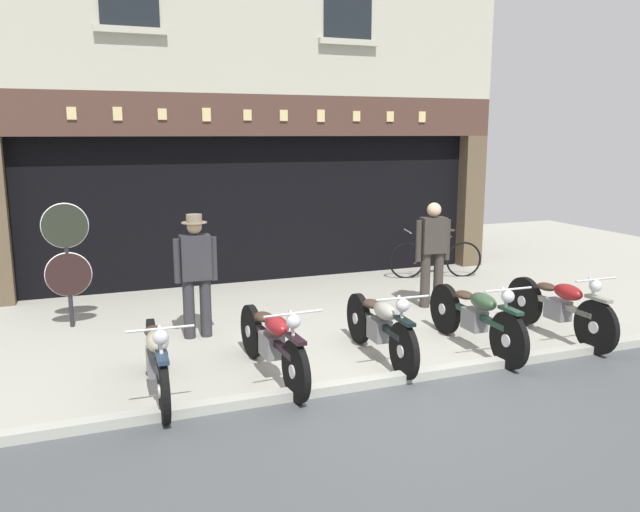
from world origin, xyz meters
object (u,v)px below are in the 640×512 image
object	(u,v)px
motorcycle_center_left	(272,341)
tyre_sign_pole	(67,252)
advert_board_near	(374,185)
leaning_bicycle	(436,258)
motorcycle_right	(559,306)
motorcycle_center	(380,325)
motorcycle_left	(157,357)
shopkeeper_center	(433,250)
motorcycle_center_right	(475,316)
advert_board_far	(423,178)
salesman_left	(196,270)

from	to	relation	value
motorcycle_center_left	tyre_sign_pole	distance (m)	3.53
advert_board_near	leaning_bicycle	bearing A→B (deg)	-50.82
motorcycle_right	advert_board_near	xyz separation A→B (m)	(-0.41, 4.73, 1.23)
leaning_bicycle	motorcycle_center	bearing A→B (deg)	155.38
motorcycle_left	shopkeeper_center	xyz separation A→B (m)	(4.39, 1.98, 0.49)
motorcycle_right	tyre_sign_pole	bearing A→B (deg)	-25.80
leaning_bicycle	motorcycle_center_right	bearing A→B (deg)	170.13
motorcycle_center_right	tyre_sign_pole	xyz separation A→B (m)	(-4.67, 2.82, 0.63)
advert_board_near	motorcycle_center	bearing A→B (deg)	-114.71
advert_board_near	motorcycle_center_right	bearing A→B (deg)	-100.41
tyre_sign_pole	motorcycle_center_left	bearing A→B (deg)	-53.61
motorcycle_right	leaning_bicycle	world-z (taller)	motorcycle_right
motorcycle_left	advert_board_far	world-z (taller)	advert_board_far
salesman_left	advert_board_near	world-z (taller)	advert_board_near
motorcycle_center	advert_board_far	size ratio (longest dim) A/B	1.94
shopkeeper_center	tyre_sign_pole	bearing A→B (deg)	-3.41
motorcycle_center_left	tyre_sign_pole	xyz separation A→B (m)	(-2.06, 2.80, 0.64)
motorcycle_center_left	motorcycle_center_right	size ratio (longest dim) A/B	1.00
motorcycle_left	advert_board_far	bearing A→B (deg)	-138.78
tyre_sign_pole	advert_board_far	size ratio (longest dim) A/B	1.71
tyre_sign_pole	advert_board_far	bearing A→B (deg)	15.99
motorcycle_center_left	shopkeeper_center	distance (m)	3.73
motorcycle_center_left	salesman_left	distance (m)	1.86
motorcycle_center_left	leaning_bicycle	size ratio (longest dim) A/B	1.21
motorcycle_center	motorcycle_right	bearing A→B (deg)	-179.94
motorcycle_right	shopkeeper_center	world-z (taller)	shopkeeper_center
salesman_left	advert_board_far	bearing A→B (deg)	-149.30
motorcycle_left	salesman_left	xyz separation A→B (m)	(0.73, 1.77, 0.49)
motorcycle_right	advert_board_far	world-z (taller)	advert_board_far
motorcycle_left	motorcycle_center_right	xyz separation A→B (m)	(3.85, 0.03, 0.02)
motorcycle_left	tyre_sign_pole	distance (m)	3.03
motorcycle_right	shopkeeper_center	size ratio (longest dim) A/B	1.23
shopkeeper_center	tyre_sign_pole	size ratio (longest dim) A/B	0.94
motorcycle_left	tyre_sign_pole	xyz separation A→B (m)	(-0.82, 2.84, 0.65)
advert_board_near	leaning_bicycle	xyz separation A→B (m)	(0.82, -1.01, -1.30)
shopkeeper_center	advert_board_near	size ratio (longest dim) A/B	1.66
motorcycle_center	motorcycle_center_right	distance (m)	1.26
motorcycle_right	advert_board_near	distance (m)	4.90
salesman_left	leaning_bicycle	xyz separation A→B (m)	(4.80, 1.97, -0.53)
motorcycle_center_left	leaning_bicycle	world-z (taller)	motorcycle_center_left
motorcycle_center_left	salesman_left	bearing A→B (deg)	-76.49
motorcycle_left	shopkeeper_center	size ratio (longest dim) A/B	1.20
motorcycle_center	shopkeeper_center	world-z (taller)	shopkeeper_center
tyre_sign_pole	salesman_left	bearing A→B (deg)	-34.61
motorcycle_center_right	advert_board_far	size ratio (longest dim) A/B	2.05
salesman_left	advert_board_near	size ratio (longest dim) A/B	1.67
motorcycle_left	motorcycle_right	xyz separation A→B (m)	(5.13, 0.02, 0.02)
motorcycle_center_left	motorcycle_center	bearing A→B (deg)	-179.35
shopkeeper_center	advert_board_far	bearing A→B (deg)	-111.06
advert_board_near	advert_board_far	world-z (taller)	advert_board_far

